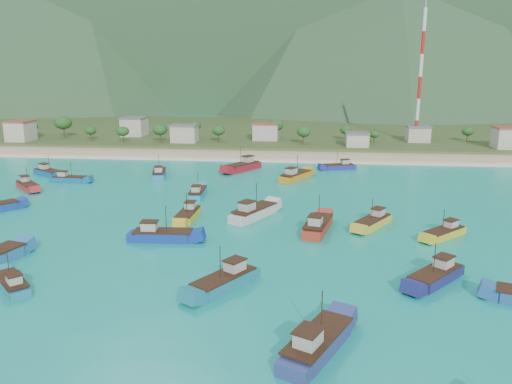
# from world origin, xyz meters

# --- Properties ---
(ground) EXTENTS (600.00, 600.00, 0.00)m
(ground) POSITION_xyz_m (0.00, 0.00, 0.00)
(ground) COLOR #0C8985
(ground) RESTS_ON ground
(beach) EXTENTS (400.00, 18.00, 1.20)m
(beach) POSITION_xyz_m (0.00, 79.00, 0.00)
(beach) COLOR beige
(beach) RESTS_ON ground
(land) EXTENTS (400.00, 110.00, 2.40)m
(land) POSITION_xyz_m (0.00, 140.00, 0.00)
(land) COLOR #385123
(land) RESTS_ON ground
(surf_line) EXTENTS (400.00, 2.50, 0.08)m
(surf_line) POSITION_xyz_m (0.00, 69.50, 0.00)
(surf_line) COLOR white
(surf_line) RESTS_ON ground
(village) EXTENTS (216.07, 28.39, 7.12)m
(village) POSITION_xyz_m (3.86, 102.90, 4.67)
(village) COLOR beige
(village) RESTS_ON ground
(vegetation) EXTENTS (278.10, 25.64, 9.35)m
(vegetation) POSITION_xyz_m (-6.18, 103.13, 5.22)
(vegetation) COLOR #235623
(vegetation) RESTS_ON ground
(radio_tower) EXTENTS (1.20, 1.20, 47.43)m
(radio_tower) POSITION_xyz_m (50.42, 108.00, 25.32)
(radio_tower) COLOR red
(radio_tower) RESTS_ON ground
(boat_2) EXTENTS (9.06, 8.88, 5.79)m
(boat_2) POSITION_xyz_m (-56.49, 27.16, 0.66)
(boat_2) COLOR #B32B29
(boat_2) RESTS_ON ground
(boat_3) EXTENTS (3.15, 9.93, 5.83)m
(boat_3) POSITION_xyz_m (-12.04, 7.30, 0.67)
(boat_3) COLOR yellow
(boat_3) RESTS_ON ground
(boat_4) EXTENTS (8.57, 11.83, 6.86)m
(boat_4) POSITION_xyz_m (7.54, 44.40, 0.85)
(boat_4) COLOR orange
(boat_4) RESTS_ON ground
(boat_6) EXTENTS (8.66, 10.98, 6.48)m
(boat_6) POSITION_xyz_m (0.32, -22.74, 0.79)
(boat_6) COLOR teal
(boat_6) RESTS_ON ground
(boat_8) EXTENTS (8.62, 8.47, 5.51)m
(boat_8) POSITION_xyz_m (34.64, 1.59, 0.61)
(boat_8) COLOR gold
(boat_8) RESTS_ON ground
(boat_9) EXTENTS (9.31, 10.02, 6.25)m
(boat_9) POSITION_xyz_m (28.62, -17.87, 0.74)
(boat_9) COLOR navy
(boat_9) RESTS_ON ground
(boat_10) EXTENTS (9.29, 2.93, 5.45)m
(boat_10) POSITION_xyz_m (-50.07, 35.59, 0.60)
(boat_10) COLOR #145E96
(boat_10) RESTS_ON ground
(boat_11) EXTENTS (8.08, 8.02, 5.19)m
(boat_11) POSITION_xyz_m (-27.63, -26.17, 0.55)
(boat_11) COLOR teal
(boat_11) RESTS_ON ground
(boat_12) EXTENTS (3.38, 9.79, 5.70)m
(boat_12) POSITION_xyz_m (-14.06, 24.65, 0.64)
(boat_12) COLOR teal
(boat_12) RESTS_ON ground
(boat_15) EXTENTS (8.17, 12.01, 6.89)m
(boat_15) POSITION_xyz_m (12.32, -37.11, 0.86)
(boat_15) COLOR navy
(boat_15) RESTS_ON ground
(boat_16) EXTENTS (10.40, 8.01, 6.11)m
(boat_16) POSITION_xyz_m (-59.30, 42.25, 0.72)
(boat_16) COLOR #0D559C
(boat_16) RESTS_ON ground
(boat_17) EXTENTS (5.80, 12.09, 6.87)m
(boat_17) POSITION_xyz_m (12.84, 2.33, 0.86)
(boat_17) COLOR #A73421
(boat_17) RESTS_ON ground
(boat_19) EXTENTS (8.90, 12.40, 7.18)m
(boat_19) POSITION_xyz_m (0.53, 9.50, 0.91)
(boat_19) COLOR beige
(boat_19) RESTS_ON ground
(boat_21) EXTENTS (7.99, 10.17, 6.00)m
(boat_21) POSITION_xyz_m (23.08, 6.38, 0.70)
(boat_21) COLOR gold
(boat_21) RESTS_ON ground
(boat_22) EXTENTS (5.47, 10.88, 6.17)m
(boat_22) POSITION_xyz_m (-29.00, 44.30, 0.73)
(boat_22) COLOR #3076BB
(boat_22) RESTS_ON ground
(boat_25) EXTENTS (9.78, 5.55, 5.54)m
(boat_25) POSITION_xyz_m (19.65, 59.80, 0.61)
(boat_25) COLOR navy
(boat_25) RESTS_ON ground
(boat_26) EXTENTS (11.19, 3.88, 6.51)m
(boat_26) POSITION_xyz_m (-13.44, -5.52, 0.79)
(boat_26) COLOR #143697
(boat_26) RESTS_ON ground
(boat_28) EXTENTS (9.78, 12.68, 7.44)m
(boat_28) POSITION_xyz_m (-7.77, 55.22, 0.96)
(boat_28) COLOR maroon
(boat_28) RESTS_ON ground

